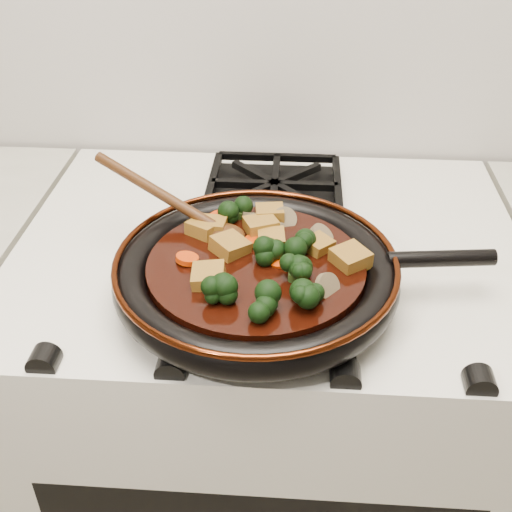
{
  "coord_description": "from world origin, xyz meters",
  "views": [
    {
      "loc": [
        0.03,
        0.88,
        1.43
      ],
      "look_at": [
        -0.01,
        1.55,
        0.97
      ],
      "focal_mm": 45.0,
      "sensor_mm": 36.0,
      "label": 1
    }
  ],
  "objects": [
    {
      "name": "carrot_coin_3",
      "position": [
        0.05,
        1.48,
        0.96
      ],
      "size": [
        0.03,
        0.03,
        0.01
      ],
      "primitive_type": "cylinder",
      "rotation": [
        -0.19,
        0.08,
        0.0
      ],
      "color": "#C93305",
      "rests_on": "braising_sauce"
    },
    {
      "name": "skillet",
      "position": [
        -0.01,
        1.55,
        0.94
      ],
      "size": [
        0.49,
        0.37,
        0.05
      ],
      "rotation": [
        0.0,
        0.0,
        0.12
      ],
      "color": "black",
      "rests_on": "burner_grate_front"
    },
    {
      "name": "carrot_coin_4",
      "position": [
        0.02,
        1.55,
        0.96
      ],
      "size": [
        0.03,
        0.03,
        0.02
      ],
      "primitive_type": "cylinder",
      "rotation": [
        0.19,
        -0.25,
        0.0
      ],
      "color": "#C93305",
      "rests_on": "braising_sauce"
    },
    {
      "name": "carrot_coin_0",
      "position": [
        -0.01,
        1.62,
        0.96
      ],
      "size": [
        0.03,
        0.03,
        0.02
      ],
      "primitive_type": "cylinder",
      "rotation": [
        -0.3,
        0.3,
        0.0
      ],
      "color": "#C93305",
      "rests_on": "braising_sauce"
    },
    {
      "name": "broccoli_floret_4",
      "position": [
        -0.05,
        1.48,
        0.97
      ],
      "size": [
        0.08,
        0.08,
        0.07
      ],
      "primitive_type": null,
      "rotation": [
        -0.13,
        -0.2,
        2.87
      ],
      "color": "black",
      "rests_on": "braising_sauce"
    },
    {
      "name": "tofu_cube_7",
      "position": [
        -0.08,
        1.62,
        0.97
      ],
      "size": [
        0.04,
        0.04,
        0.02
      ],
      "primitive_type": "cube",
      "rotation": [
        0.0,
        0.07,
        1.49
      ],
      "color": "olive",
      "rests_on": "braising_sauce"
    },
    {
      "name": "broccoli_floret_5",
      "position": [
        -0.04,
        1.66,
        0.97
      ],
      "size": [
        0.07,
        0.06,
        0.06
      ],
      "primitive_type": null,
      "rotation": [
        0.15,
        0.02,
        1.66
      ],
      "color": "black",
      "rests_on": "braising_sauce"
    },
    {
      "name": "stove",
      "position": [
        0.0,
        1.69,
        0.45
      ],
      "size": [
        0.76,
        0.6,
        0.9
      ],
      "primitive_type": "cube",
      "color": "silver",
      "rests_on": "ground"
    },
    {
      "name": "carrot_coin_5",
      "position": [
        -0.07,
        1.65,
        0.96
      ],
      "size": [
        0.03,
        0.03,
        0.02
      ],
      "primitive_type": "cylinder",
      "rotation": [
        0.22,
        -0.3,
        0.0
      ],
      "color": "#C93305",
      "rests_on": "braising_sauce"
    },
    {
      "name": "mushroom_slice_2",
      "position": [
        0.02,
        1.65,
        0.97
      ],
      "size": [
        0.04,
        0.04,
        0.03
      ],
      "primitive_type": "cylinder",
      "rotation": [
        0.85,
        0.0,
        0.3
      ],
      "color": "brown",
      "rests_on": "braising_sauce"
    },
    {
      "name": "tofu_cube_2",
      "position": [
        0.01,
        1.59,
        0.97
      ],
      "size": [
        0.04,
        0.04,
        0.03
      ],
      "primitive_type": "cube",
      "rotation": [
        0.11,
        -0.06,
        0.09
      ],
      "color": "olive",
      "rests_on": "braising_sauce"
    },
    {
      "name": "broccoli_floret_1",
      "position": [
        0.01,
        1.56,
        0.97
      ],
      "size": [
        0.08,
        0.08,
        0.07
      ],
      "primitive_type": null,
      "rotation": [
        -0.13,
        -0.2,
        2.8
      ],
      "color": "black",
      "rests_on": "braising_sauce"
    },
    {
      "name": "carrot_coin_2",
      "position": [
        -0.1,
        1.55,
        0.96
      ],
      "size": [
        0.03,
        0.03,
        0.02
      ],
      "primitive_type": "cylinder",
      "rotation": [
        -0.12,
        0.16,
        0.0
      ],
      "color": "#C93305",
      "rests_on": "braising_sauce"
    },
    {
      "name": "mushroom_slice_0",
      "position": [
        -0.02,
        1.65,
        0.97
      ],
      "size": [
        0.04,
        0.04,
        0.02
      ],
      "primitive_type": "cylinder",
      "rotation": [
        0.48,
        0.0,
        2.87
      ],
      "color": "brown",
      "rests_on": "braising_sauce"
    },
    {
      "name": "broccoli_floret_2",
      "position": [
        0.06,
        1.47,
        0.97
      ],
      "size": [
        0.09,
        0.09,
        0.07
      ],
      "primitive_type": null,
      "rotation": [
        0.1,
        0.24,
        2.51
      ],
      "color": "black",
      "rests_on": "braising_sauce"
    },
    {
      "name": "tofu_cube_5",
      "position": [
        -0.07,
        1.5,
        0.97
      ],
      "size": [
        0.04,
        0.05,
        0.03
      ],
      "primitive_type": "cube",
      "rotation": [
        0.03,
        -0.08,
        0.07
      ],
      "color": "olive",
      "rests_on": "braising_sauce"
    },
    {
      "name": "tofu_cube_1",
      "position": [
        -0.09,
        1.62,
        0.97
      ],
      "size": [
        0.05,
        0.05,
        0.02
      ],
      "primitive_type": "cube",
      "rotation": [
        -0.03,
        0.11,
        1.04
      ],
      "color": "olive",
      "rests_on": "braising_sauce"
    },
    {
      "name": "tofu_cube_4",
      "position": [
        0.11,
        1.56,
        0.97
      ],
      "size": [
        0.06,
        0.06,
        0.02
      ],
      "primitive_type": "cube",
      "rotation": [
        -0.03,
        -0.03,
        2.2
      ],
      "color": "olive",
      "rests_on": "braising_sauce"
    },
    {
      "name": "tofu_cube_0",
      "position": [
        -0.01,
        1.62,
        0.97
      ],
      "size": [
        0.05,
        0.05,
        0.03
      ],
      "primitive_type": "cube",
      "rotation": [
        -0.1,
        -0.01,
        0.38
      ],
      "color": "olive",
      "rests_on": "braising_sauce"
    },
    {
      "name": "broccoli_floret_6",
      "position": [
        0.04,
        1.57,
        0.97
      ],
      "size": [
        0.08,
        0.08,
        0.06
      ],
      "primitive_type": null,
      "rotation": [
        -0.24,
        -0.01,
        2.79
      ],
      "color": "black",
      "rests_on": "braising_sauce"
    },
    {
      "name": "carrot_coin_1",
      "position": [
        -0.01,
        1.59,
        0.96
      ],
      "size": [
        0.03,
        0.03,
        0.01
      ],
      "primitive_type": "cylinder",
      "rotation": [
        -0.12,
        -0.04,
        0.0
      ],
      "color": "#C93305",
      "rests_on": "braising_sauce"
    },
    {
      "name": "tofu_cube_6",
      "position": [
        0.07,
        1.59,
        0.97
      ],
      "size": [
        0.05,
        0.05,
        0.02
      ],
      "primitive_type": "cube",
      "rotation": [
        0.1,
        0.06,
        0.81
      ],
      "color": "olive",
      "rests_on": "braising_sauce"
    },
    {
      "name": "tofu_cube_8",
      "position": [
        0.0,
        1.66,
        0.97
      ],
      "size": [
        0.04,
        0.04,
        0.03
      ],
      "primitive_type": "cube",
      "rotation": [
        -0.02,
        0.09,
        1.68
      ],
      "color": "olive",
      "rests_on": "braising_sauce"
    },
    {
      "name": "tofu_cube_3",
      "position": [
        -0.05,
        1.57,
        0.97
      ],
      "size": [
        0.06,
        0.06,
        0.03
      ],
      "primitive_type": "cube",
      "rotation": [
        0.07,
        0.1,
        0.77
      ],
      "color": "olive",
      "rests_on": "braising_sauce"
    },
    {
      "name": "wooden_spoon",
      "position": [
        -0.11,
        1.63,
        0.98
      ],
      "size": [
        0.14,
        0.08,
        0.22
      ],
      "rotation": [
        0.0,
        0.0,
        2.71
      ],
      "color": "#40220D",
      "rests_on": "braising_sauce"
    },
    {
      "name": "burner_grate_front",
      "position": [
        0.0,
        1.55,
        0.91
      ],
      "size": [
        0.23,
        0.23,
        0.03
      ],
      "primitive_type": null,
      "color": "black",
      "rests_on": "stove"
    },
    {
      "name": "burner_grate_back",
      "position": [
        0.0,
        1.83,
        0.91
      ],
      "size": [
        0.23,
        0.23,
        0.03
      ],
      "primitive_type": null,
      "color": "black",
      "rests_on": "stove"
    },
    {
      "name": "mushroom_slice_4",
      "position": [
        0.07,
        1.61,
        0.97
      ],
      "size": [
        0.04,
        0.04,
        0.03
      ],
      "primitive_type": "cylinder",
      "rotation": [
        0.67,
        0.0,
        1.28
      ],
      "color": "brown",
      "rests_on": "braising_sauce"
    },
    {
      "name": "mushroom_slice_1",
      "position": [
        0.08,
        1.5,
        0.97
      ],
      "size": [
        0.04,
        0.04,
        0.03
      ],
      "primitive_type": "cylinder",
      "rotation": [
        0.99,
        0.0,
        0.87
      ],
      "color": "brown",
      "rests_on": "braising_sauce"
    },
    {
      "name": "braising_sauce",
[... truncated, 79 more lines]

